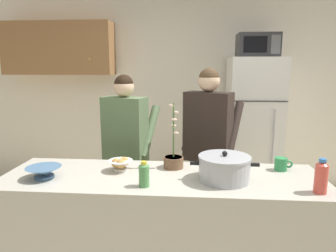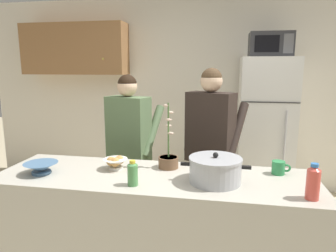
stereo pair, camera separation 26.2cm
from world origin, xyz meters
name	(u,v)px [view 1 (the left image)]	position (x,y,z in m)	size (l,w,h in m)	color
back_wall_unit	(160,87)	(-0.25, 2.26, 1.40)	(6.00, 0.48, 2.60)	silver
kitchen_island	(162,236)	(0.00, 0.00, 0.46)	(2.24, 0.68, 0.92)	#BCB7A8
refrigerator	(253,129)	(0.98, 1.85, 0.89)	(0.64, 0.68, 1.78)	white
microwave	(257,45)	(0.98, 1.83, 1.92)	(0.48, 0.37, 0.28)	#2D2D30
person_near_pot	(126,139)	(-0.42, 0.76, 1.00)	(0.57, 0.52, 1.60)	#726656
person_by_sink	(208,136)	(0.36, 0.76, 1.04)	(0.61, 0.56, 1.66)	#726656
cooking_pot	(224,168)	(0.43, -0.05, 1.01)	(0.46, 0.35, 0.20)	#ADAFB5
coffee_mug	(281,164)	(0.87, 0.19, 0.97)	(0.13, 0.09, 0.10)	#2D8C4C
bread_bowl	(120,164)	(-0.31, 0.08, 0.97)	(0.18, 0.18, 0.10)	white
empty_bowl	(44,172)	(-0.80, -0.11, 0.97)	(0.24, 0.24, 0.08)	#4C7299
bottle_near_edge	(144,174)	(-0.09, -0.20, 1.00)	(0.07, 0.07, 0.17)	#4C8C4C
bottle_mid_counter	(321,176)	(0.99, -0.22, 1.02)	(0.08, 0.08, 0.22)	#D84C3F
potted_orchid	(173,159)	(0.07, 0.18, 0.99)	(0.15, 0.15, 0.49)	brown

